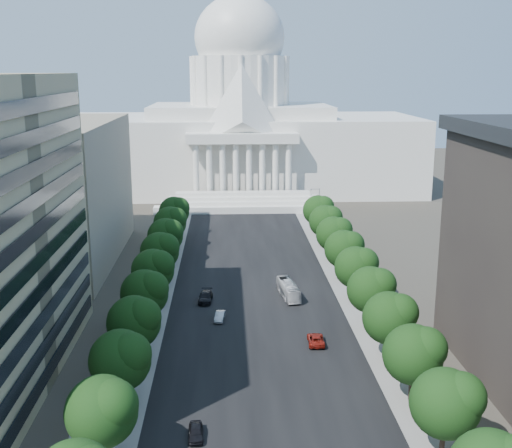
{
  "coord_description": "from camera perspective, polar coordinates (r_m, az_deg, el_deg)",
  "views": [
    {
      "loc": [
        -4.84,
        -36.39,
        40.42
      ],
      "look_at": [
        0.27,
        73.34,
        14.02
      ],
      "focal_mm": 45.0,
      "sensor_mm": 36.0,
      "label": 1
    }
  ],
  "objects": [
    {
      "name": "road_asphalt",
      "position": [
        132.78,
        -0.45,
        -4.21
      ],
      "size": [
        30.0,
        260.0,
        0.01
      ],
      "primitive_type": "cube",
      "color": "black",
      "rests_on": "ground"
    },
    {
      "name": "sidewalk_left",
      "position": [
        133.45,
        -8.65,
        -4.27
      ],
      "size": [
        8.0,
        260.0,
        0.02
      ],
      "primitive_type": "cube",
      "color": "gray",
      "rests_on": "ground"
    },
    {
      "name": "sidewalk_right",
      "position": [
        134.82,
        7.67,
        -4.05
      ],
      "size": [
        8.0,
        260.0,
        0.02
      ],
      "primitive_type": "cube",
      "color": "gray",
      "rests_on": "ground"
    },
    {
      "name": "capitol",
      "position": [
        222.27,
        -1.42,
        8.24
      ],
      "size": [
        120.0,
        56.0,
        73.0
      ],
      "color": "white",
      "rests_on": "ground"
    },
    {
      "name": "office_block_left_far",
      "position": [
        145.3,
        -19.92,
        2.63
      ],
      "size": [
        38.0,
        52.0,
        30.0
      ],
      "primitive_type": "cube",
      "color": "gray",
      "rests_on": "ground"
    },
    {
      "name": "tree_l_b",
      "position": [
        70.3,
        -13.34,
        -15.78
      ],
      "size": [
        7.79,
        7.6,
        9.97
      ],
      "color": "#33261C",
      "rests_on": "ground"
    },
    {
      "name": "tree_l_c",
      "position": [
        80.81,
        -11.78,
        -11.64
      ],
      "size": [
        7.79,
        7.6,
        9.97
      ],
      "color": "#33261C",
      "rests_on": "ground"
    },
    {
      "name": "tree_l_d",
      "position": [
        91.69,
        -10.62,
        -8.47
      ],
      "size": [
        7.79,
        7.6,
        9.97
      ],
      "color": "#33261C",
      "rests_on": "ground"
    },
    {
      "name": "tree_l_e",
      "position": [
        102.82,
        -9.73,
        -5.98
      ],
      "size": [
        7.79,
        7.6,
        9.97
      ],
      "color": "#33261C",
      "rests_on": "ground"
    },
    {
      "name": "tree_l_f",
      "position": [
        114.13,
        -9.01,
        -3.97
      ],
      "size": [
        7.79,
        7.6,
        9.97
      ],
      "color": "#33261C",
      "rests_on": "ground"
    },
    {
      "name": "tree_l_g",
      "position": [
        125.56,
        -8.43,
        -2.33
      ],
      "size": [
        7.79,
        7.6,
        9.97
      ],
      "color": "#33261C",
      "rests_on": "ground"
    },
    {
      "name": "tree_l_h",
      "position": [
        137.09,
        -7.95,
        -0.96
      ],
      "size": [
        7.79,
        7.6,
        9.97
      ],
      "color": "#33261C",
      "rests_on": "ground"
    },
    {
      "name": "tree_l_i",
      "position": [
        148.7,
        -7.54,
        0.19
      ],
      "size": [
        7.79,
        7.6,
        9.97
      ],
      "color": "#33261C",
      "rests_on": "ground"
    },
    {
      "name": "tree_l_j",
      "position": [
        160.36,
        -7.19,
        1.18
      ],
      "size": [
        7.79,
        7.6,
        9.97
      ],
      "color": "#33261C",
      "rests_on": "ground"
    },
    {
      "name": "tree_r_b",
      "position": [
        72.9,
        16.79,
        -14.88
      ],
      "size": [
        7.79,
        7.6,
        9.97
      ],
      "color": "#33261C",
      "rests_on": "ground"
    },
    {
      "name": "tree_r_c",
      "position": [
        83.09,
        14.05,
        -11.05
      ],
      "size": [
        7.79,
        7.6,
        9.97
      ],
      "color": "#33261C",
      "rests_on": "ground"
    },
    {
      "name": "tree_r_d",
      "position": [
        93.7,
        11.97,
        -8.05
      ],
      "size": [
        7.79,
        7.6,
        9.97
      ],
      "color": "#33261C",
      "rests_on": "ground"
    },
    {
      "name": "tree_r_e",
      "position": [
        104.62,
        10.34,
        -5.66
      ],
      "size": [
        7.79,
        7.6,
        9.97
      ],
      "color": "#33261C",
      "rests_on": "ground"
    },
    {
      "name": "tree_r_f",
      "position": [
        115.75,
        9.03,
        -3.72
      ],
      "size": [
        7.79,
        7.6,
        9.97
      ],
      "color": "#33261C",
      "rests_on": "ground"
    },
    {
      "name": "tree_r_g",
      "position": [
        127.04,
        7.95,
        -2.13
      ],
      "size": [
        7.79,
        7.6,
        9.97
      ],
      "color": "#33261C",
      "rests_on": "ground"
    },
    {
      "name": "tree_r_h",
      "position": [
        138.44,
        7.06,
        -0.79
      ],
      "size": [
        7.79,
        7.6,
        9.97
      ],
      "color": "#33261C",
      "rests_on": "ground"
    },
    {
      "name": "tree_r_i",
      "position": [
        149.95,
        6.3,
        0.34
      ],
      "size": [
        7.79,
        7.6,
        9.97
      ],
      "color": "#33261C",
      "rests_on": "ground"
    },
    {
      "name": "tree_r_j",
      "position": [
        161.52,
        5.65,
        1.31
      ],
      "size": [
        7.79,
        7.6,
        9.97
      ],
      "color": "#33261C",
      "rests_on": "ground"
    },
    {
      "name": "streetlight_b",
      "position": [
        83.1,
        15.24,
        -11.6
      ],
      "size": [
        2.61,
        0.44,
        9.0
      ],
      "color": "gray",
      "rests_on": "ground"
    },
    {
      "name": "streetlight_c",
      "position": [
        105.36,
        11.13,
        -5.92
      ],
      "size": [
        2.61,
        0.44,
        9.0
      ],
      "color": "gray",
      "rests_on": "ground"
    },
    {
      "name": "streetlight_d",
      "position": [
        128.63,
        8.53,
        -2.24
      ],
      "size": [
        2.61,
        0.44,
        9.0
      ],
      "color": "gray",
      "rests_on": "ground"
    },
    {
      "name": "streetlight_e",
      "position": [
        152.45,
        6.75,
        0.3
      ],
      "size": [
        2.61,
        0.44,
        9.0
      ],
      "color": "gray",
      "rests_on": "ground"
    },
    {
      "name": "streetlight_f",
      "position": [
        176.59,
        5.45,
        2.16
      ],
      "size": [
        2.61,
        0.44,
        9.0
      ],
      "color": "gray",
      "rests_on": "ground"
    },
    {
      "name": "car_dark_a",
      "position": [
        76.2,
        -5.38,
        -17.95
      ],
      "size": [
        1.88,
        4.26,
        1.43
      ],
      "primitive_type": "imported",
      "rotation": [
        0.0,
        0.0,
        0.05
      ],
      "color": "black",
      "rests_on": "ground"
    },
    {
      "name": "car_silver",
      "position": [
        107.52,
        -3.23,
        -8.19
      ],
      "size": [
        1.97,
        4.32,
        1.37
      ],
      "primitive_type": "imported",
      "rotation": [
        0.0,
        0.0,
        -0.13
      ],
      "color": "#B6B7BE",
      "rests_on": "ground"
    },
    {
      "name": "car_red",
      "position": [
        98.97,
        5.34,
        -10.19
      ],
      "size": [
        2.59,
        5.28,
        1.44
      ],
      "primitive_type": "imported",
      "rotation": [
        0.0,
        0.0,
        3.1
      ],
      "color": "maroon",
      "rests_on": "ground"
    },
    {
      "name": "car_dark_b",
      "position": [
        115.95,
        -4.5,
        -6.49
      ],
      "size": [
        2.73,
        5.84,
        1.65
      ],
      "primitive_type": "imported",
      "rotation": [
        0.0,
        0.0,
        -0.07
      ],
      "color": "black",
      "rests_on": "ground"
    },
    {
      "name": "city_bus",
      "position": [
        117.86,
        2.89,
        -5.83
      ],
      "size": [
        3.72,
        10.34,
        2.82
      ],
      "primitive_type": "imported",
      "rotation": [
        0.0,
        0.0,
        0.14
      ],
      "color": "silver",
      "rests_on": "ground"
    }
  ]
}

